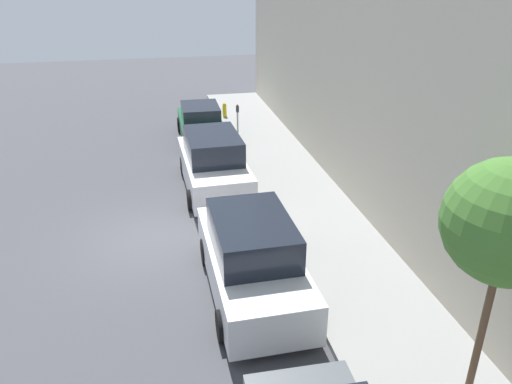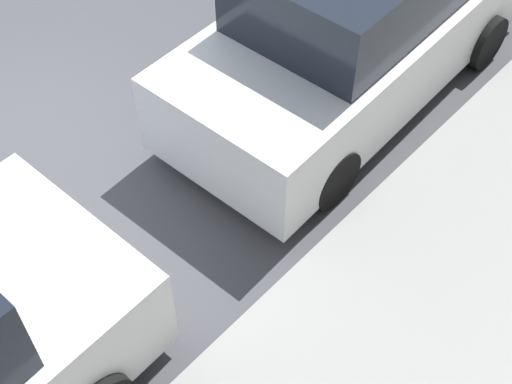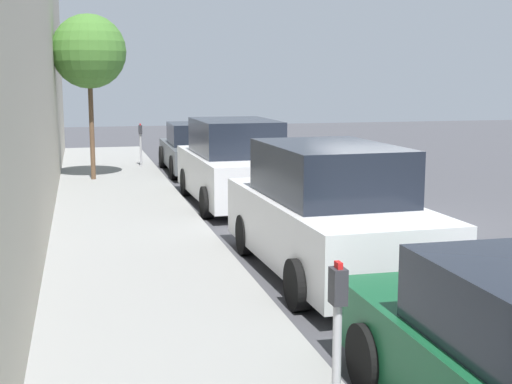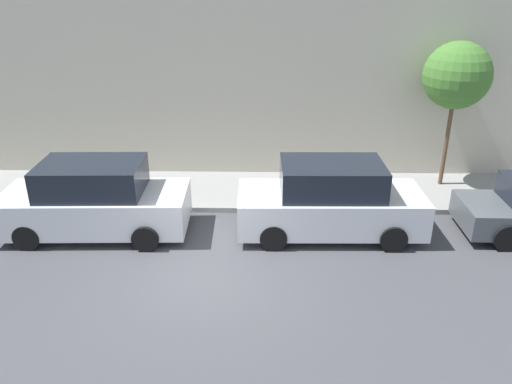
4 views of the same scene
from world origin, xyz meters
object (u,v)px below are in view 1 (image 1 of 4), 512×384
(parked_suv_second, at_px, (252,259))
(parked_sedan_fourth, at_px, (201,124))
(fire_hydrant, at_px, (225,110))
(street_tree, at_px, (508,223))
(parked_suv_third, at_px, (213,164))
(parking_meter_far, at_px, (238,117))

(parked_suv_second, height_order, parked_sedan_fourth, parked_suv_second)
(parked_sedan_fourth, bearing_deg, fire_hydrant, 63.06)
(street_tree, bearing_deg, parked_sedan_fourth, 101.38)
(parked_suv_second, distance_m, parked_sedan_fourth, 11.52)
(parked_suv_second, bearing_deg, parked_sedan_fourth, 89.81)
(parked_suv_third, height_order, parking_meter_far, parked_suv_third)
(parked_suv_second, height_order, fire_hydrant, parked_suv_second)
(parked_sedan_fourth, height_order, street_tree, street_tree)
(parked_suv_third, distance_m, parked_sedan_fourth, 5.36)
(parked_suv_second, distance_m, street_tree, 5.72)
(fire_hydrant, bearing_deg, parked_suv_second, -95.99)
(parked_suv_second, bearing_deg, parked_suv_third, 90.96)
(parked_sedan_fourth, distance_m, fire_hydrant, 3.26)
(parked_sedan_fourth, bearing_deg, parked_suv_third, -91.52)
(parking_meter_far, relative_size, fire_hydrant, 2.10)
(parked_suv_third, bearing_deg, parked_suv_second, -89.04)
(parked_sedan_fourth, height_order, fire_hydrant, parked_sedan_fourth)
(parked_sedan_fourth, relative_size, street_tree, 1.01)
(parked_suv_third, xyz_separation_m, parked_sedan_fourth, (0.14, 5.35, -0.21))
(street_tree, bearing_deg, parked_suv_third, 107.84)
(parked_suv_second, relative_size, parked_sedan_fourth, 1.07)
(parked_suv_second, height_order, parking_meter_far, parked_suv_second)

